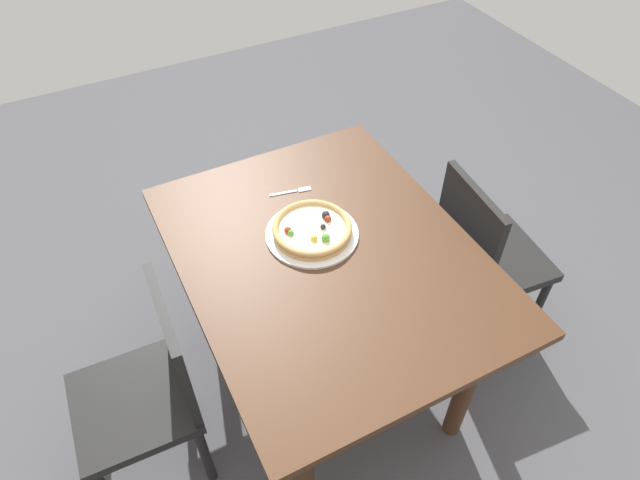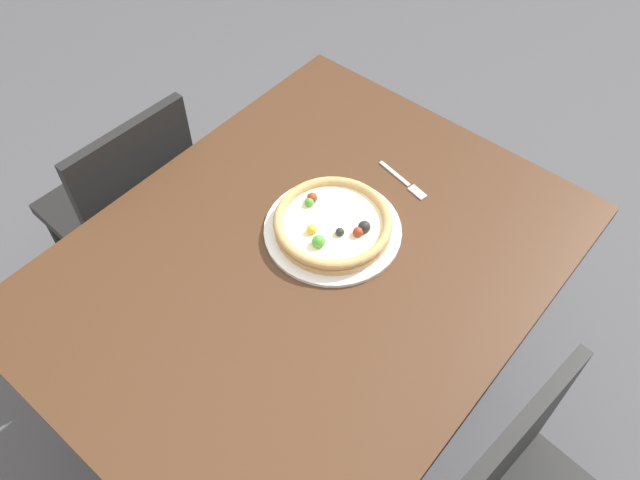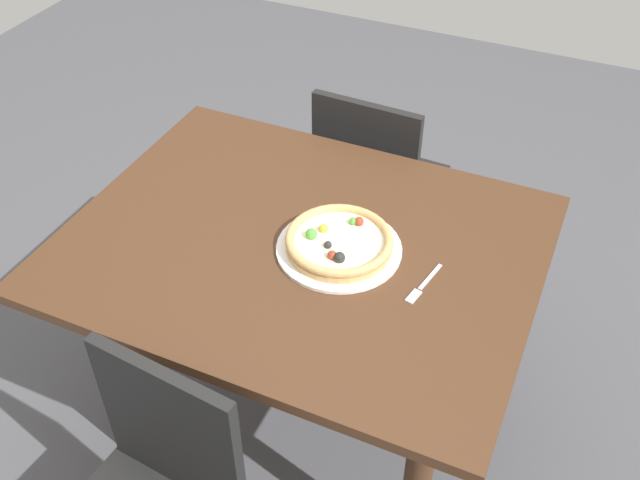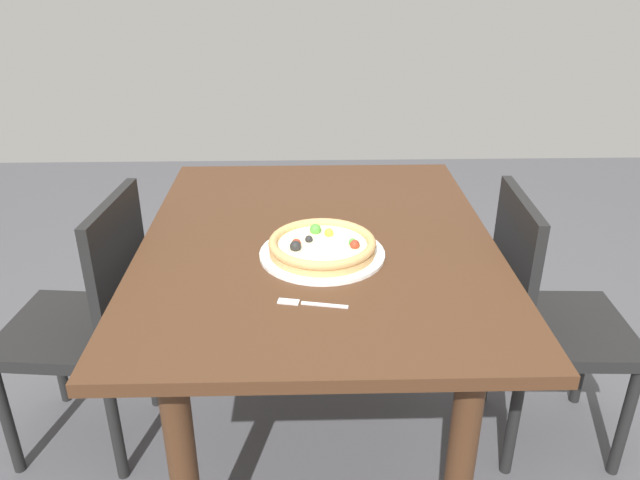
% 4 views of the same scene
% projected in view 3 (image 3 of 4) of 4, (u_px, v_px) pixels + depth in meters
% --- Properties ---
extents(ground_plane, '(6.00, 6.00, 0.00)m').
position_uv_depth(ground_plane, '(305.00, 413.00, 2.46)').
color(ground_plane, '#4C4C51').
extents(dining_table, '(1.26, 0.98, 0.77)m').
position_uv_depth(dining_table, '(302.00, 273.00, 2.04)').
color(dining_table, '#472B19').
rests_on(dining_table, ground).
extents(chair_near, '(0.42, 0.42, 0.87)m').
position_uv_depth(chair_near, '(375.00, 183.00, 2.65)').
color(chair_near, black).
rests_on(chair_near, ground).
extents(plate, '(0.33, 0.33, 0.01)m').
position_uv_depth(plate, '(339.00, 249.00, 1.93)').
color(plate, white).
rests_on(plate, dining_table).
extents(pizza, '(0.29, 0.29, 0.05)m').
position_uv_depth(pizza, '(339.00, 241.00, 1.91)').
color(pizza, tan).
rests_on(pizza, plate).
extents(fork, '(0.05, 0.16, 0.00)m').
position_uv_depth(fork, '(422.00, 286.00, 1.82)').
color(fork, silver).
rests_on(fork, dining_table).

